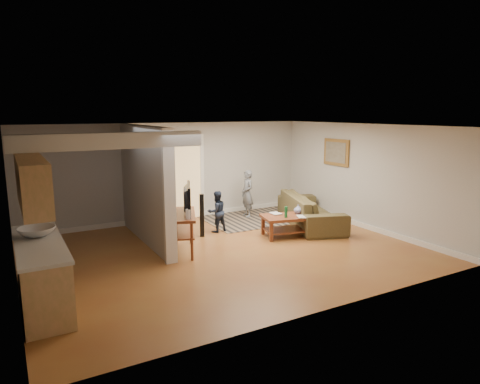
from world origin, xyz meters
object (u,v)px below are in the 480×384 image
speaker_right (152,217)px  child (247,216)px  coffee_table (290,220)px  toy_basket (159,222)px  toddler (217,232)px  sofa (310,225)px  speaker_left (202,215)px  tv_console (184,217)px

speaker_right → child: size_ratio=0.75×
coffee_table → child: coffee_table is taller
speaker_right → toy_basket: size_ratio=2.25×
toy_basket → child: bearing=-1.0°
toddler → coffee_table: bearing=134.8°
speaker_right → toddler: bearing=-15.0°
sofa → speaker_left: size_ratio=2.65×
toddler → sofa: bearing=161.6°
coffee_table → sofa: bearing=28.5°
child → speaker_left: bearing=-54.0°
speaker_left → toy_basket: (-0.61, 1.15, -0.33)m
toy_basket → toddler: (1.07, -0.98, -0.15)m
coffee_table → toddler: coffee_table is taller
sofa → toddler: 2.37m
toddler → speaker_right: bearing=-15.3°
coffee_table → speaker_left: 1.99m
sofa → child: child is taller
tv_console → child: (2.58, 1.93, -0.72)m
sofa → child: size_ratio=2.05×
tv_console → toy_basket: (0.14, 1.97, -0.57)m
sofa → toy_basket: (-3.38, 1.54, 0.15)m
toddler → toy_basket: bearing=-47.0°
coffee_table → toddler: (-1.30, 1.11, -0.37)m
speaker_right → toddler: speaker_right is taller
speaker_left → child: 2.19m
speaker_right → child: (2.84, 0.66, -0.47)m
sofa → speaker_left: bearing=101.9°
speaker_right → tv_console: bearing=-82.8°
toy_basket → child: size_ratio=0.33×
child → sofa: bearing=36.7°
speaker_left → child: size_ratio=0.77×
speaker_left → toy_basket: size_ratio=2.32×
coffee_table → speaker_left: speaker_left is taller
child → toddler: bearing=-51.0°
sofa → coffee_table: coffee_table is taller
toy_basket → child: child is taller
toy_basket → toddler: size_ratio=0.43×
speaker_left → toy_basket: 1.35m
tv_console → toddler: bearing=60.8°
sofa → tv_console: bearing=116.7°
sofa → child: (-0.94, 1.50, 0.00)m
tv_console → child: size_ratio=1.07×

